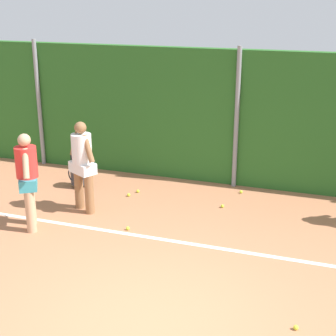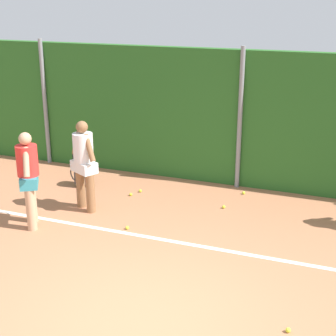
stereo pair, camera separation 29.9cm
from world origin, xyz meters
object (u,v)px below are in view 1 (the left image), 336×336
Objects in this scene: tennis_ball_9 at (296,327)px; tennis_ball_10 at (222,206)px; ball_hopper at (79,175)px; tennis_ball_8 at (128,228)px; player_foreground_near at (28,176)px; player_midcourt at (82,162)px; tennis_ball_7 at (129,195)px; tennis_ball_11 at (29,201)px; tennis_ball_6 at (138,191)px; tennis_ball_0 at (241,192)px.

tennis_ball_10 is at bearing 116.77° from tennis_ball_9.
ball_hopper is 2.51m from tennis_ball_8.
player_foreground_near is at bearing -164.99° from tennis_ball_8.
tennis_ball_10 is (3.12, 2.01, -0.97)m from player_foreground_near.
tennis_ball_7 is at bearing -92.16° from player_midcourt.
tennis_ball_11 is (-1.82, -0.97, 0.00)m from tennis_ball_7.
player_midcourt is 5.11m from tennis_ball_9.
tennis_ball_9 is at bearing -42.37° from tennis_ball_7.
tennis_ball_8 is (1.87, -1.65, -0.26)m from ball_hopper.
ball_hopper is at bearing 172.76° from tennis_ball_7.
tennis_ball_7 is 1.00× the size of tennis_ball_10.
player_midcourt reaches higher than tennis_ball_11.
ball_hopper is 3.29m from tennis_ball_10.
tennis_ball_6 is (1.20, 2.21, -0.97)m from player_foreground_near.
tennis_ball_10 is at bearing 1.65° from tennis_ball_7.
player_midcourt is 27.38× the size of tennis_ball_7.
tennis_ball_7 is (1.26, -0.16, -0.26)m from ball_hopper.
player_midcourt is 1.61m from tennis_ball_8.
tennis_ball_6 is (0.65, 1.21, -0.98)m from player_midcourt.
player_foreground_near reaches higher than tennis_ball_7.
tennis_ball_8 is at bearing 148.24° from tennis_ball_9.
player_midcourt is at bearing -145.78° from tennis_ball_0.
player_midcourt reaches higher than tennis_ball_0.
tennis_ball_10 is (-1.78, 3.52, 0.00)m from tennis_ball_9.
tennis_ball_0 and tennis_ball_6 have the same top height.
ball_hopper is at bearing 178.23° from tennis_ball_10.
ball_hopper is 1.29m from tennis_ball_7.
tennis_ball_0 is 2.23m from tennis_ball_6.
tennis_ball_0 is 1.00× the size of tennis_ball_11.
tennis_ball_0 is 1.00× the size of tennis_ball_9.
tennis_ball_8 and tennis_ball_11 have the same top height.
tennis_ball_11 is at bearing -147.34° from tennis_ball_6.
player_foreground_near reaches higher than tennis_ball_8.
ball_hopper reaches higher than tennis_ball_6.
tennis_ball_8 is at bearing -107.20° from player_foreground_near.
tennis_ball_11 is (-0.56, -1.13, -0.26)m from ball_hopper.
player_midcourt is at bearing 149.87° from tennis_ball_9.
ball_hopper is 3.58m from tennis_ball_0.
player_midcourt is 3.49m from tennis_ball_0.
player_midcourt is 27.38× the size of tennis_ball_11.
ball_hopper reaches higher than tennis_ball_10.
player_midcourt reaches higher than ball_hopper.
tennis_ball_10 is at bearing 47.85° from tennis_ball_8.
tennis_ball_11 is (-3.84, -1.03, 0.00)m from tennis_ball_10.
ball_hopper is (-0.16, 2.11, -0.71)m from player_foreground_near.
player_midcourt is at bearing -158.60° from tennis_ball_10.
tennis_ball_9 is at bearing -139.35° from player_foreground_near.
ball_hopper is at bearing -27.90° from player_foreground_near.
tennis_ball_8 is (1.16, -0.55, -0.98)m from player_midcourt.
player_midcourt reaches higher than tennis_ball_8.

